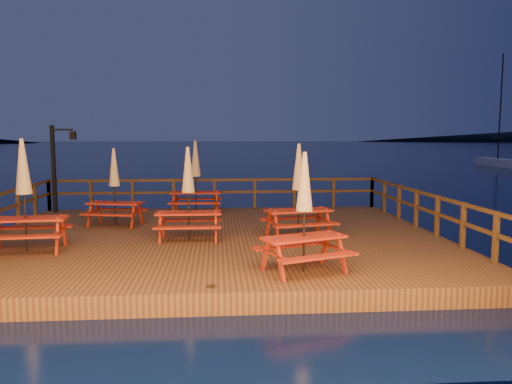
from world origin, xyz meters
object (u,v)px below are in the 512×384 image
(picnic_table_0, at_px, (188,192))
(picnic_table_2, at_px, (24,193))
(picnic_table_1, at_px, (299,189))
(lamp_post, at_px, (58,160))
(sailboat, at_px, (500,163))

(picnic_table_0, xyz_separation_m, picnic_table_2, (-3.65, -1.01, 0.11))
(picnic_table_0, xyz_separation_m, picnic_table_1, (2.83, 0.04, 0.04))
(picnic_table_0, bearing_deg, lamp_post, 133.51)
(lamp_post, relative_size, sailboat, 0.27)
(sailboat, bearing_deg, picnic_table_1, -125.60)
(sailboat, bearing_deg, lamp_post, -137.48)
(lamp_post, bearing_deg, picnic_table_2, -79.72)
(picnic_table_0, distance_m, picnic_table_2, 3.79)
(picnic_table_0, bearing_deg, picnic_table_1, 1.25)
(picnic_table_1, bearing_deg, picnic_table_0, 168.28)
(lamp_post, height_order, picnic_table_1, lamp_post)
(picnic_table_1, bearing_deg, lamp_post, 133.83)
(lamp_post, height_order, picnic_table_0, lamp_post)
(picnic_table_0, bearing_deg, sailboat, 50.69)
(sailboat, height_order, picnic_table_2, sailboat)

